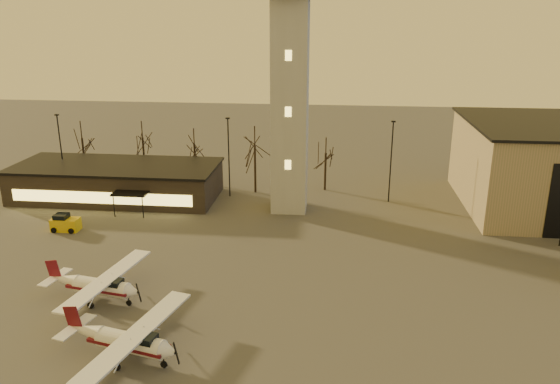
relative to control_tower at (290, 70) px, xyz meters
name	(u,v)px	position (x,y,z in m)	size (l,w,h in m)	color
ground	(249,358)	(0.00, -30.00, -16.33)	(220.00, 220.00, 0.00)	#3D3A38
control_tower	(290,70)	(0.00, 0.00, 0.00)	(6.80, 6.80, 32.60)	#9B9993
terminal	(117,181)	(-21.99, 1.98, -14.17)	(25.40, 12.20, 4.30)	black
light_poles	(295,163)	(0.50, 1.00, -10.92)	(58.50, 12.25, 10.14)	black
tree_row	(195,141)	(-13.70, 9.16, -10.39)	(37.20, 9.20, 8.80)	black
cessna_front	(133,346)	(-7.58, -31.08, -15.23)	(9.32, 11.64, 3.21)	silver
cessna_rear	(104,290)	(-12.81, -23.68, -15.26)	(8.99, 11.32, 3.11)	white
service_cart	(65,224)	(-23.31, -9.39, -15.63)	(2.91, 1.88, 1.83)	gold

